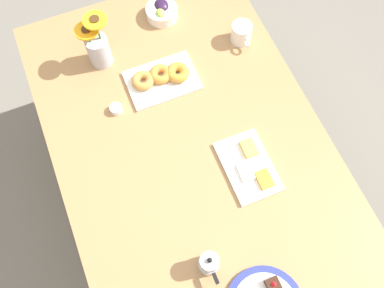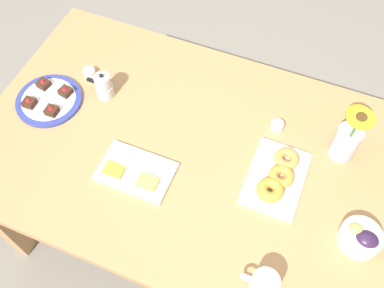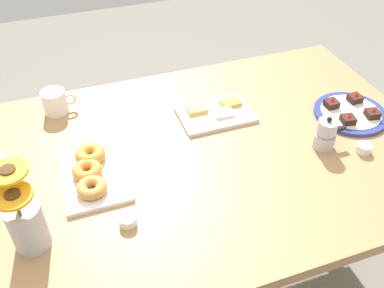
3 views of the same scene
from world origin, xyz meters
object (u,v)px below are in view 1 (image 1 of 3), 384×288
cheese_platter (249,166)px  jam_cup_honey (116,109)px  croissant_platter (161,78)px  coffee_mug (241,33)px  grape_bowl (162,11)px  moka_pot (209,263)px  dining_table (192,157)px  flower_vase (98,48)px

cheese_platter → jam_cup_honey: 0.55m
croissant_platter → jam_cup_honey: bearing=-73.7°
coffee_mug → grape_bowl: (-0.24, -0.26, -0.01)m
cheese_platter → croissant_platter: size_ratio=0.93×
jam_cup_honey → moka_pot: moka_pot is taller
dining_table → coffee_mug: 0.55m
coffee_mug → grape_bowl: coffee_mug is taller
grape_bowl → croissant_platter: bearing=-20.9°
moka_pot → grape_bowl: bearing=167.8°
grape_bowl → flower_vase: (0.12, -0.31, 0.06)m
dining_table → grape_bowl: bearing=169.6°
grape_bowl → croissant_platter: (0.31, -0.12, -0.01)m
coffee_mug → jam_cup_honey: 0.60m
jam_cup_honey → dining_table: bearing=39.3°
jam_cup_honey → flower_vase: bearing=175.9°
moka_pot → jam_cup_honey: bearing=-171.4°
dining_table → cheese_platter: 0.24m
dining_table → flower_vase: size_ratio=6.39×
coffee_mug → flower_vase: size_ratio=0.48×
jam_cup_honey → cheese_platter: bearing=42.8°
coffee_mug → croissant_platter: bearing=-80.5°
cheese_platter → coffee_mug: bearing=158.3°
dining_table → cheese_platter: cheese_platter is taller
coffee_mug → moka_pot: size_ratio=1.00×
coffee_mug → jam_cup_honey: coffee_mug is taller
coffee_mug → croissant_platter: size_ratio=0.43×
cheese_platter → croissant_platter: (-0.47, -0.17, 0.01)m
dining_table → croissant_platter: 0.34m
coffee_mug → jam_cup_honey: (0.12, -0.59, -0.03)m
cheese_platter → moka_pot: (0.27, -0.27, 0.04)m
grape_bowl → moka_pot: bearing=-12.2°
dining_table → coffee_mug: coffee_mug is taller
flower_vase → jam_cup_honey: bearing=-4.1°
cheese_platter → jam_cup_honey: cheese_platter is taller
jam_cup_honey → flower_vase: flower_vase is taller
grape_bowl → moka_pot: (1.04, -0.23, 0.02)m
dining_table → moka_pot: bearing=-14.8°
croissant_platter → flower_vase: bearing=-133.5°
dining_table → moka_pot: (0.42, -0.11, 0.13)m
dining_table → grape_bowl: grape_bowl is taller
croissant_platter → flower_vase: 0.27m
flower_vase → moka_pot: (0.92, 0.08, -0.04)m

